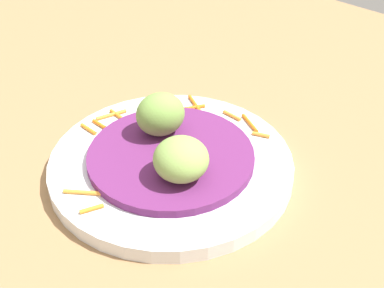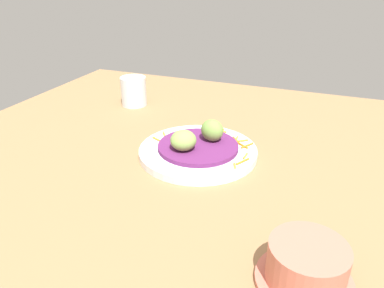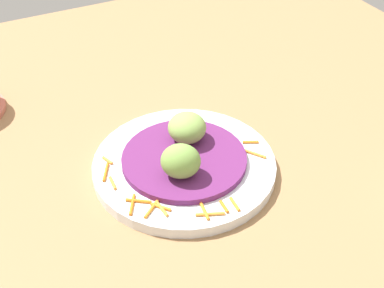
% 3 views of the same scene
% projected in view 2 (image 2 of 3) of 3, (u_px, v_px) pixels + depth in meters
% --- Properties ---
extents(table_surface, '(1.10, 1.10, 0.02)m').
position_uv_depth(table_surface, '(173.00, 161.00, 0.77)').
color(table_surface, '#936D47').
rests_on(table_surface, ground).
extents(main_plate, '(0.25, 0.25, 0.02)m').
position_uv_depth(main_plate, '(198.00, 152.00, 0.77)').
color(main_plate, silver).
rests_on(main_plate, table_surface).
extents(cabbage_bed, '(0.17, 0.17, 0.01)m').
position_uv_depth(cabbage_bed, '(198.00, 146.00, 0.77)').
color(cabbage_bed, '#60235B').
rests_on(cabbage_bed, main_plate).
extents(carrot_garnish, '(0.22, 0.17, 0.00)m').
position_uv_depth(carrot_garnish, '(221.00, 141.00, 0.80)').
color(carrot_garnish, orange).
rests_on(carrot_garnish, main_plate).
extents(guac_scoop_left, '(0.07, 0.06, 0.05)m').
position_uv_depth(guac_scoop_left, '(212.00, 130.00, 0.77)').
color(guac_scoop_left, '#759E47').
rests_on(guac_scoop_left, cabbage_bed).
extents(guac_scoop_center, '(0.07, 0.07, 0.04)m').
position_uv_depth(guac_scoop_center, '(183.00, 140.00, 0.74)').
color(guac_scoop_center, '#84A851').
rests_on(guac_scoop_center, cabbage_bed).
extents(terracotta_bowl, '(0.12, 0.12, 0.06)m').
position_uv_depth(terracotta_bowl, '(306.00, 267.00, 0.45)').
color(terracotta_bowl, '#C66B56').
rests_on(terracotta_bowl, table_surface).
extents(water_glass, '(0.07, 0.07, 0.08)m').
position_uv_depth(water_glass, '(134.00, 91.00, 1.04)').
color(water_glass, silver).
rests_on(water_glass, table_surface).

